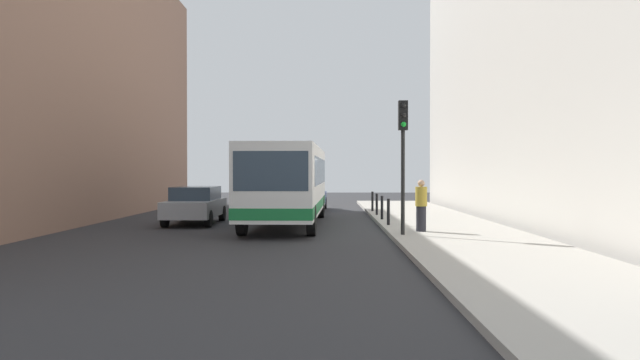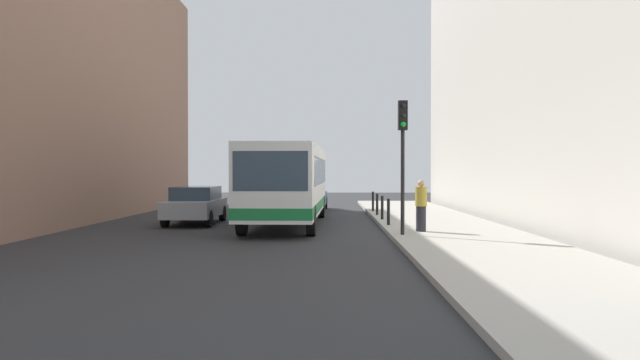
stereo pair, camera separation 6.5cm
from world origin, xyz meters
name	(u,v)px [view 2 (the right image)]	position (x,y,z in m)	size (l,w,h in m)	color
ground_plane	(290,234)	(0.00, 0.00, 0.00)	(80.00, 80.00, 0.00)	#2D2D30
sidewalk	(452,232)	(5.40, 0.00, 0.07)	(4.40, 40.00, 0.15)	#ADA89E
building_left	(10,64)	(-11.50, 4.00, 6.39)	(7.00, 32.00, 12.77)	#936B56
building_right	(587,39)	(11.50, 4.00, 7.32)	(7.00, 32.00, 14.65)	#BCB7AD
bus	(288,181)	(-0.29, 3.35, 1.73)	(2.85, 11.09, 3.00)	white
car_beside_bus	(196,204)	(-4.01, 3.84, 0.78)	(1.87, 4.40, 1.48)	#A5A8AD
car_behind_bus	(309,196)	(0.23, 12.36, 0.78)	(1.97, 4.45, 1.48)	navy
traffic_light	(403,141)	(3.55, -1.72, 3.01)	(0.28, 0.33, 4.10)	black
bollard_near	(388,212)	(3.45, 1.71, 0.62)	(0.11, 0.11, 0.95)	black
bollard_mid	(382,208)	(3.45, 4.30, 0.62)	(0.11, 0.11, 0.95)	black
bollard_far	(377,204)	(3.45, 6.89, 0.62)	(0.11, 0.11, 0.95)	black
bollard_farthest	(373,201)	(3.45, 9.48, 0.62)	(0.11, 0.11, 0.95)	black
pedestrian_near_signal	(421,206)	(4.27, -0.65, 0.98)	(0.38, 0.38, 1.67)	#26262D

